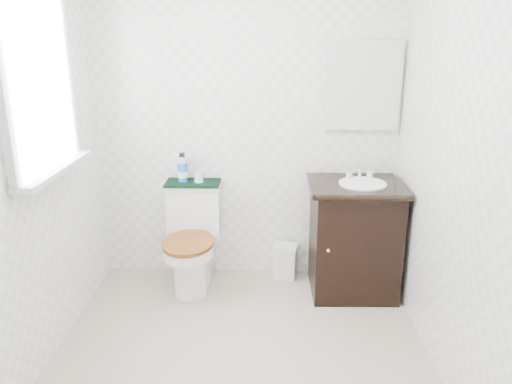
{
  "coord_description": "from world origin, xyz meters",
  "views": [
    {
      "loc": [
        0.15,
        -2.4,
        1.79
      ],
      "look_at": [
        0.07,
        0.75,
        0.8
      ],
      "focal_mm": 35.0,
      "sensor_mm": 36.0,
      "label": 1
    }
  ],
  "objects_px": {
    "toilet": "(193,243)",
    "vanity": "(354,236)",
    "mouthwash_bottle": "(183,168)",
    "cup": "(199,177)",
    "trash_bin": "(285,261)"
  },
  "relations": [
    {
      "from": "trash_bin",
      "to": "cup",
      "type": "distance_m",
      "value": 0.93
    },
    {
      "from": "vanity",
      "to": "mouthwash_bottle",
      "type": "height_order",
      "value": "mouthwash_bottle"
    },
    {
      "from": "toilet",
      "to": "vanity",
      "type": "bearing_deg",
      "value": -3.28
    },
    {
      "from": "toilet",
      "to": "mouthwash_bottle",
      "type": "xyz_separation_m",
      "value": [
        -0.07,
        0.14,
        0.53
      ]
    },
    {
      "from": "toilet",
      "to": "mouthwash_bottle",
      "type": "height_order",
      "value": "mouthwash_bottle"
    },
    {
      "from": "trash_bin",
      "to": "mouthwash_bottle",
      "type": "relative_size",
      "value": 1.28
    },
    {
      "from": "vanity",
      "to": "cup",
      "type": "relative_size",
      "value": 10.96
    },
    {
      "from": "toilet",
      "to": "trash_bin",
      "type": "bearing_deg",
      "value": 10.68
    },
    {
      "from": "mouthwash_bottle",
      "to": "toilet",
      "type": "bearing_deg",
      "value": -62.33
    },
    {
      "from": "toilet",
      "to": "vanity",
      "type": "height_order",
      "value": "vanity"
    },
    {
      "from": "cup",
      "to": "toilet",
      "type": "bearing_deg",
      "value": -112.0
    },
    {
      "from": "trash_bin",
      "to": "mouthwash_bottle",
      "type": "xyz_separation_m",
      "value": [
        -0.76,
        0.01,
        0.72
      ]
    },
    {
      "from": "vanity",
      "to": "mouthwash_bottle",
      "type": "distance_m",
      "value": 1.33
    },
    {
      "from": "vanity",
      "to": "mouthwash_bottle",
      "type": "xyz_separation_m",
      "value": [
        -1.24,
        0.21,
        0.43
      ]
    },
    {
      "from": "toilet",
      "to": "vanity",
      "type": "relative_size",
      "value": 0.81
    }
  ]
}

